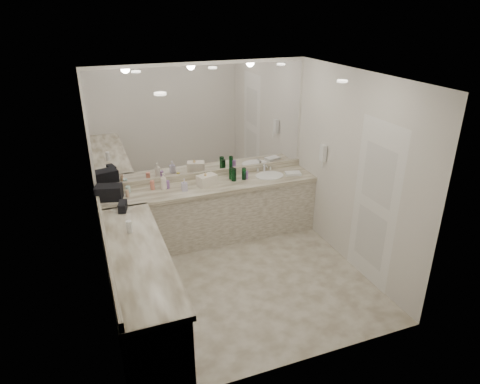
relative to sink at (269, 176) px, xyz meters
name	(u,v)px	position (x,y,z in m)	size (l,w,h in m)	color
floor	(240,281)	(-0.95, -1.20, -0.90)	(3.20, 3.20, 0.00)	#BFB7A2
ceiling	(240,78)	(-0.95, -1.20, 1.71)	(3.20, 3.20, 0.00)	white
wall_back	(204,152)	(-0.95, 0.30, 0.41)	(3.20, 0.02, 2.60)	silver
wall_left	(99,211)	(-2.55, -1.20, 0.41)	(0.02, 3.00, 2.60)	silver
wall_right	(354,172)	(0.65, -1.20, 0.41)	(0.02, 3.00, 2.60)	silver
vanity_back_base	(211,214)	(-0.95, 0.00, -0.48)	(3.20, 0.60, 0.84)	beige
vanity_back_top	(211,186)	(-0.95, -0.01, -0.03)	(3.20, 0.64, 0.06)	beige
vanity_left_base	(140,289)	(-2.25, -1.50, -0.48)	(0.60, 2.40, 0.84)	beige
vanity_left_top	(137,254)	(-2.24, -1.50, -0.03)	(0.64, 2.42, 0.06)	beige
backsplash_back	(205,175)	(-0.95, 0.28, 0.05)	(3.20, 0.04, 0.10)	beige
backsplash_left	(105,239)	(-2.53, -1.20, 0.05)	(0.04, 3.00, 0.10)	beige
mirror_back	(203,121)	(-0.95, 0.29, 0.88)	(3.12, 0.01, 1.55)	white
mirror_left	(94,169)	(-2.54, -1.20, 0.88)	(0.01, 2.92, 1.55)	white
sink	(269,176)	(0.00, 0.00, 0.00)	(0.44, 0.44, 0.03)	white
faucet	(264,167)	(0.00, 0.21, 0.07)	(0.24, 0.16, 0.14)	silver
wall_phone	(323,153)	(0.61, -0.50, 0.46)	(0.06, 0.10, 0.24)	white
door	(374,205)	(0.64, -1.70, 0.16)	(0.02, 0.82, 2.10)	white
black_toiletry_bag	(109,193)	(-2.38, -0.02, 0.10)	(0.35, 0.22, 0.20)	black
black_bag_spill	(123,207)	(-2.25, -0.43, 0.06)	(0.09, 0.21, 0.11)	black
cream_cosmetic_case	(207,180)	(-1.00, -0.01, 0.08)	(0.27, 0.17, 0.16)	silver
hand_towel	(293,173)	(0.36, -0.09, 0.02)	(0.23, 0.16, 0.04)	white
lotion_left	(129,226)	(-2.25, -1.04, 0.08)	(0.07, 0.07, 0.15)	white
soap_bottle_a	(163,181)	(-1.62, 0.07, 0.12)	(0.09, 0.09, 0.24)	white
soap_bottle_b	(184,185)	(-1.36, -0.09, 0.10)	(0.08, 0.08, 0.18)	silver
soap_bottle_c	(206,179)	(-1.02, -0.01, 0.10)	(0.15, 0.15, 0.19)	#EFC67C
green_bottle_0	(244,174)	(-0.42, 0.00, 0.10)	(0.06, 0.06, 0.18)	#0A4719
green_bottle_1	(234,175)	(-0.58, 0.01, 0.10)	(0.07, 0.07, 0.19)	#0A4719
green_bottle_2	(231,173)	(-0.59, 0.10, 0.10)	(0.07, 0.07, 0.18)	#0A4719
amenity_bottle_0	(128,189)	(-2.11, 0.14, 0.05)	(0.06, 0.06, 0.09)	silver
amenity_bottle_1	(246,175)	(-0.38, 0.03, 0.06)	(0.06, 0.06, 0.12)	#9966B2
amenity_bottle_2	(168,185)	(-1.56, 0.08, 0.06)	(0.06, 0.06, 0.12)	#9966B2
amenity_bottle_3	(152,185)	(-1.77, 0.12, 0.07)	(0.06, 0.06, 0.13)	#E57F66
amenity_bottle_4	(184,183)	(-1.31, 0.10, 0.04)	(0.05, 0.05, 0.06)	#F2D84C
amenity_bottle_5	(127,193)	(-2.14, -0.01, 0.05)	(0.05, 0.05, 0.10)	#E0B28C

